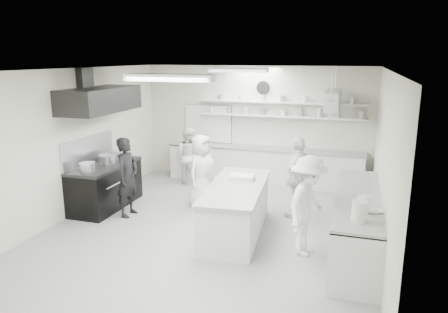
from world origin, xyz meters
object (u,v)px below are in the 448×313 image
(prep_island, at_px, (236,211))
(cook_stove, at_px, (127,177))
(back_counter, at_px, (263,166))
(stove, at_px, (106,187))
(right_counter, at_px, (357,224))
(cook_back, at_px, (188,156))

(prep_island, height_order, cook_stove, cook_stove)
(back_counter, relative_size, prep_island, 2.08)
(stove, distance_m, back_counter, 4.03)
(stove, bearing_deg, prep_island, -9.52)
(right_counter, xyz_separation_m, cook_stove, (-4.52, 0.30, 0.35))
(cook_stove, bearing_deg, cook_back, -5.27)
(right_counter, height_order, prep_island, right_counter)
(back_counter, distance_m, cook_back, 1.97)
(cook_stove, bearing_deg, prep_island, -93.62)
(prep_island, bearing_deg, back_counter, 88.68)
(back_counter, distance_m, cook_stove, 3.80)
(prep_island, height_order, cook_back, cook_back)
(stove, relative_size, back_counter, 0.36)
(back_counter, xyz_separation_m, prep_island, (0.21, -3.32, -0.02))
(right_counter, xyz_separation_m, cook_back, (-4.21, 2.82, 0.27))
(stove, height_order, cook_stove, cook_stove)
(stove, bearing_deg, cook_stove, -22.14)
(cook_back, bearing_deg, back_counter, -157.97)
(back_counter, distance_m, prep_island, 3.33)
(stove, xyz_separation_m, cook_stove, (0.73, -0.30, 0.37))
(right_counter, bearing_deg, back_counter, 124.65)
(prep_island, bearing_deg, right_counter, -7.02)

